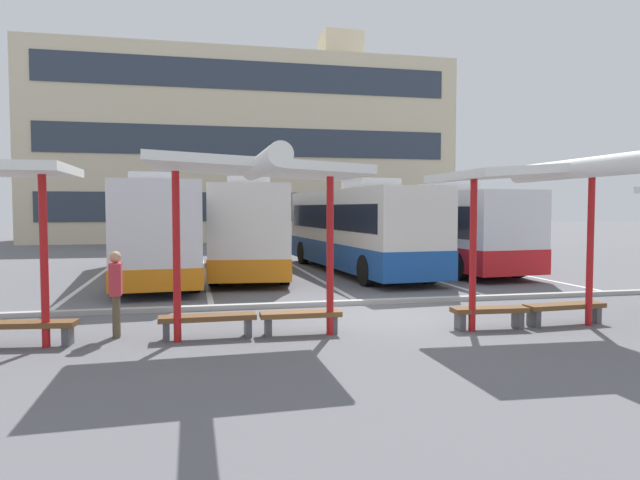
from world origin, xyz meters
The scene contains 20 objects.
ground_plane centered at (0.00, 0.00, 0.00)m, with size 160.00×160.00×0.00m, color slate.
terminal_building centered at (0.05, 34.79, 7.07)m, with size 31.75×10.51×16.84m.
coach_bus_0 centered at (-5.68, 8.98, 1.70)m, with size 3.35×11.66×3.62m.
coach_bus_1 centered at (-2.11, 10.37, 1.68)m, with size 3.61×11.76×3.60m.
coach_bus_2 centered at (1.93, 9.08, 1.61)m, with size 3.26×11.09×3.52m.
coach_bus_3 centered at (5.47, 10.34, 1.58)m, with size 3.69×12.04×3.45m.
lane_stripe_0 centered at (-7.69, 9.35, 0.00)m, with size 0.16×14.00×0.01m, color white.
lane_stripe_1 centered at (-3.85, 9.35, 0.00)m, with size 0.16×14.00×0.01m, color white.
lane_stripe_2 centered at (0.00, 9.35, 0.00)m, with size 0.16×14.00×0.01m, color white.
lane_stripe_3 centered at (3.85, 9.35, 0.00)m, with size 0.16×14.00×0.01m, color white.
lane_stripe_4 centered at (7.69, 9.35, 0.00)m, with size 0.16×14.00×0.01m, color white.
bench_1 centered at (-7.37, -1.21, 0.34)m, with size 2.02×0.67×0.45m.
waiting_shelter_1 centered at (-3.14, -1.74, 3.15)m, with size 3.92×4.62×3.42m.
bench_2 centered at (-4.04, -1.29, 0.34)m, with size 1.84×0.46×0.45m.
bench_3 centered at (-2.24, -1.33, 0.33)m, with size 1.60×0.45×0.45m.
waiting_shelter_2 centered at (2.53, -2.07, 3.13)m, with size 3.69×4.43×3.43m.
bench_4 centered at (1.63, -1.68, 0.33)m, with size 1.58×0.52×0.45m.
bench_5 centered at (3.43, -1.61, 0.34)m, with size 1.84×0.53×0.45m.
platform_kerb centered at (0.00, 1.81, 0.06)m, with size 44.00×0.24×0.12m, color #ADADA8.
waiting_passenger_1 centered at (-5.75, -0.81, 0.96)m, with size 0.24×0.49×1.66m.
Camera 1 is at (-4.34, -12.45, 2.49)m, focal length 32.57 mm.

